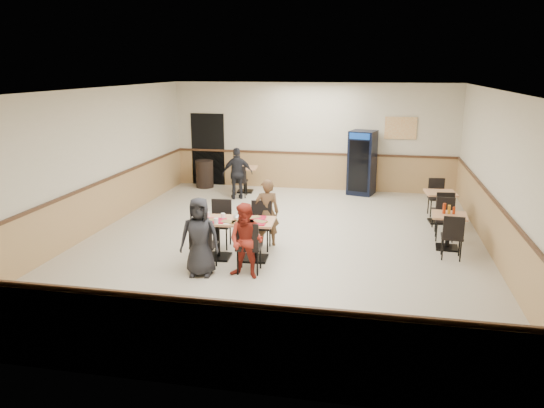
% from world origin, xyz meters
% --- Properties ---
extents(ground, '(10.00, 10.00, 0.00)m').
position_xyz_m(ground, '(0.00, 0.00, 0.00)').
color(ground, beige).
rests_on(ground, ground).
extents(room_shell, '(10.00, 10.00, 10.00)m').
position_xyz_m(room_shell, '(1.78, 2.55, 0.58)').
color(room_shell, silver).
rests_on(room_shell, ground).
extents(main_table, '(1.42, 0.78, 0.74)m').
position_xyz_m(main_table, '(-0.64, -1.02, 0.49)').
color(main_table, black).
rests_on(main_table, ground).
extents(main_chairs, '(1.32, 1.69, 0.94)m').
position_xyz_m(main_chairs, '(-0.69, -1.02, 0.47)').
color(main_chairs, black).
rests_on(main_chairs, ground).
extents(diner_woman_left, '(0.71, 0.51, 1.34)m').
position_xyz_m(diner_woman_left, '(-1.04, -1.88, 0.67)').
color(diner_woman_left, black).
rests_on(diner_woman_left, ground).
extents(diner_woman_right, '(0.70, 0.59, 1.27)m').
position_xyz_m(diner_woman_right, '(-0.25, -1.83, 0.64)').
color(diner_woman_right, maroon).
rests_on(diner_woman_right, ground).
extents(diner_man_opposite, '(0.55, 0.44, 1.33)m').
position_xyz_m(diner_man_opposite, '(-0.25, -0.15, 0.66)').
color(diner_man_opposite, brown).
rests_on(diner_man_opposite, ground).
extents(lone_diner, '(0.87, 0.59, 1.37)m').
position_xyz_m(lone_diner, '(-1.79, 3.40, 0.68)').
color(lone_diner, black).
rests_on(lone_diner, ground).
extents(tabletop_clutter, '(1.26, 0.65, 0.12)m').
position_xyz_m(tabletop_clutter, '(-0.65, -1.07, 0.77)').
color(tabletop_clutter, red).
rests_on(tabletop_clutter, main_table).
extents(side_table_near, '(0.68, 0.68, 0.69)m').
position_xyz_m(side_table_near, '(3.22, 0.33, 0.46)').
color(side_table_near, black).
rests_on(side_table_near, ground).
extents(side_table_near_chair_south, '(0.43, 0.43, 0.87)m').
position_xyz_m(side_table_near_chair_south, '(3.22, -0.22, 0.43)').
color(side_table_near_chair_south, black).
rests_on(side_table_near_chair_south, ground).
extents(side_table_near_chair_north, '(0.43, 0.43, 0.87)m').
position_xyz_m(side_table_near_chair_north, '(3.22, 0.87, 0.43)').
color(side_table_near_chair_north, black).
rests_on(side_table_near_chair_north, ground).
extents(side_table_far, '(0.72, 0.72, 0.71)m').
position_xyz_m(side_table_far, '(3.24, 2.14, 0.47)').
color(side_table_far, black).
rests_on(side_table_far, ground).
extents(side_table_far_chair_south, '(0.45, 0.45, 0.89)m').
position_xyz_m(side_table_far_chair_south, '(3.24, 1.58, 0.45)').
color(side_table_far_chair_south, black).
rests_on(side_table_far_chair_south, ground).
extents(side_table_far_chair_north, '(0.45, 0.45, 0.89)m').
position_xyz_m(side_table_far_chair_north, '(3.24, 2.70, 0.45)').
color(side_table_far_chair_north, black).
rests_on(side_table_far_chair_north, ground).
extents(condiment_caddy, '(0.23, 0.06, 0.20)m').
position_xyz_m(condiment_caddy, '(3.19, 0.38, 0.77)').
color(condiment_caddy, '#A92D0C').
rests_on(condiment_caddy, side_table_near).
extents(back_table, '(0.73, 0.73, 0.71)m').
position_xyz_m(back_table, '(-1.79, 4.20, 0.47)').
color(back_table, black).
rests_on(back_table, ground).
extents(back_table_chair_lone, '(0.46, 0.46, 0.89)m').
position_xyz_m(back_table_chair_lone, '(-1.79, 3.64, 0.45)').
color(back_table_chair_lone, black).
rests_on(back_table_chair_lone, ground).
extents(pepsi_cooler, '(0.81, 0.81, 1.75)m').
position_xyz_m(pepsi_cooler, '(1.42, 4.59, 0.87)').
color(pepsi_cooler, black).
rests_on(pepsi_cooler, ground).
extents(trash_bin, '(0.50, 0.50, 0.79)m').
position_xyz_m(trash_bin, '(-3.08, 4.55, 0.40)').
color(trash_bin, black).
rests_on(trash_bin, ground).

